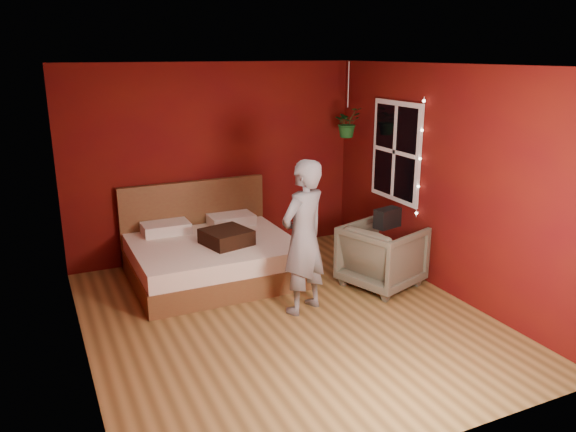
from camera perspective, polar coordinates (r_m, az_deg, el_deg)
name	(u,v)px	position (r m, az deg, el deg)	size (l,w,h in m)	color
floor	(286,318)	(6.06, -0.25, -10.31)	(4.50, 4.50, 0.00)	olive
room_walls	(285,162)	(5.52, -0.27, 5.47)	(4.04, 4.54, 2.62)	#5E1309
window	(396,152)	(7.30, 10.88, 6.44)	(0.05, 0.97, 1.27)	white
fairy_lights	(420,159)	(6.88, 13.27, 5.69)	(0.04, 0.04, 1.45)	silver
bed	(211,255)	(7.09, -7.83, -3.93)	(1.96, 1.67, 1.08)	brown
person	(303,237)	(5.92, 1.57, -2.19)	(0.61, 0.40, 1.67)	slate
armchair	(382,256)	(6.80, 9.54, -4.00)	(0.81, 0.84, 0.76)	#666550
handbag	(387,218)	(6.59, 10.06, -0.19)	(0.31, 0.16, 0.22)	black
throw_pillow	(226,237)	(6.79, -6.28, -2.13)	(0.51, 0.51, 0.18)	black
hanging_plant	(347,122)	(7.63, 6.04, 9.45)	(0.42, 0.38, 0.99)	silver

